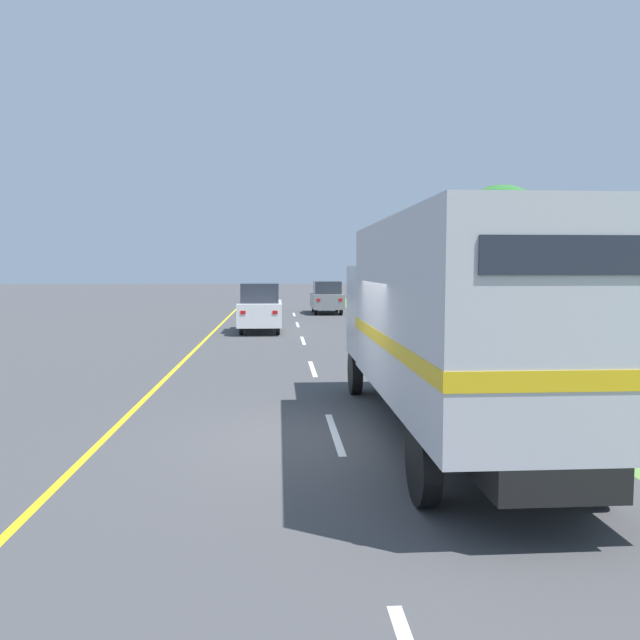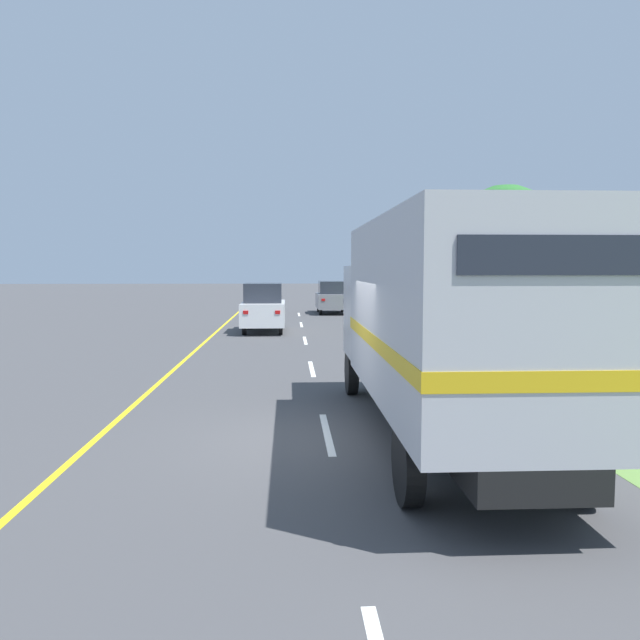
% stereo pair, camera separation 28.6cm
% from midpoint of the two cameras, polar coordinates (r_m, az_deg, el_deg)
% --- Properties ---
extents(ground_plane, '(200.00, 200.00, 0.00)m').
position_cam_midpoint_polar(ground_plane, '(10.10, 0.71, -10.83)').
color(ground_plane, '#444447').
extents(grass_shoulder, '(20.00, 60.44, 0.01)m').
position_cam_midpoint_polar(grass_shoulder, '(29.21, 25.90, -1.04)').
color(grass_shoulder, '#608942').
rests_on(grass_shoulder, ground).
extents(edge_line_yellow, '(0.12, 60.44, 0.01)m').
position_cam_midpoint_polar(edge_line_yellow, '(25.53, -10.40, -1.41)').
color(edge_line_yellow, yellow).
rests_on(edge_line_yellow, ground).
extents(centre_dash_near, '(0.12, 2.60, 0.01)m').
position_cam_midpoint_polar(centre_dash_near, '(10.45, 0.55, -10.28)').
color(centre_dash_near, white).
rests_on(centre_dash_near, ground).
extents(centre_dash_mid_a, '(0.12, 2.60, 0.01)m').
position_cam_midpoint_polar(centre_dash_mid_a, '(16.90, -1.17, -4.47)').
color(centre_dash_mid_a, white).
rests_on(centre_dash_mid_a, ground).
extents(centre_dash_mid_b, '(0.12, 2.60, 0.01)m').
position_cam_midpoint_polar(centre_dash_mid_b, '(23.44, -1.92, -1.88)').
color(centre_dash_mid_b, white).
rests_on(centre_dash_mid_b, ground).
extents(centre_dash_far, '(0.12, 2.60, 0.01)m').
position_cam_midpoint_polar(centre_dash_far, '(30.00, -2.34, -0.42)').
color(centre_dash_far, white).
rests_on(centre_dash_far, ground).
extents(centre_dash_farthest, '(0.12, 2.60, 0.01)m').
position_cam_midpoint_polar(centre_dash_farthest, '(36.57, -2.62, 0.51)').
color(centre_dash_farthest, white).
rests_on(centre_dash_farthest, ground).
extents(horse_trailer_truck, '(2.37, 8.52, 3.40)m').
position_cam_midpoint_polar(horse_trailer_truck, '(9.81, 11.05, 0.05)').
color(horse_trailer_truck, black).
rests_on(horse_trailer_truck, ground).
extents(lead_car_white, '(1.80, 3.92, 2.08)m').
position_cam_midpoint_polar(lead_car_white, '(26.61, -5.78, 1.12)').
color(lead_car_white, black).
rests_on(lead_car_white, ground).
extents(lead_car_grey_ahead, '(1.80, 4.21, 1.94)m').
position_cam_midpoint_polar(lead_car_grey_ahead, '(37.49, 0.41, 2.11)').
color(lead_car_grey_ahead, black).
rests_on(lead_car_grey_ahead, ground).
extents(highway_sign, '(2.07, 0.09, 2.77)m').
position_cam_midpoint_polar(highway_sign, '(18.33, 19.87, 1.54)').
color(highway_sign, '#9E9EA3').
rests_on(highway_sign, ground).
extents(roadside_tree_near, '(3.63, 3.63, 5.35)m').
position_cam_midpoint_polar(roadside_tree_near, '(24.62, 26.29, 6.15)').
color(roadside_tree_near, '#4C3823').
rests_on(roadside_tree_near, ground).
extents(roadside_tree_mid, '(4.64, 4.64, 6.48)m').
position_cam_midpoint_polar(roadside_tree_mid, '(29.77, 15.88, 7.36)').
color(roadside_tree_mid, '#4C3823').
rests_on(roadside_tree_mid, ground).
extents(roadside_tree_far, '(3.96, 3.96, 5.20)m').
position_cam_midpoint_polar(roadside_tree_far, '(36.55, 10.15, 5.48)').
color(roadside_tree_far, '#4C3823').
rests_on(roadside_tree_far, ground).
extents(delineator_post, '(0.08, 0.08, 0.95)m').
position_cam_midpoint_polar(delineator_post, '(11.77, 20.48, -6.36)').
color(delineator_post, white).
rests_on(delineator_post, ground).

